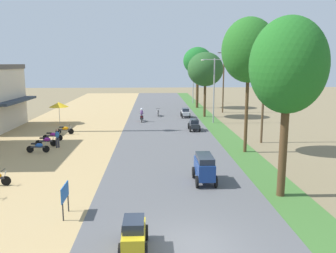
% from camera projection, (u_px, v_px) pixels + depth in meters
% --- Properties ---
extents(ground_plane, '(180.00, 180.00, 0.00)m').
position_uv_depth(ground_plane, '(190.00, 249.00, 13.36)').
color(ground_plane, '#7A6B4C').
extents(road_strip, '(9.00, 140.00, 0.08)m').
position_uv_depth(road_strip, '(190.00, 248.00, 13.36)').
color(road_strip, '#565659').
rests_on(road_strip, ground).
extents(median_strip, '(2.40, 140.00, 0.06)m').
position_uv_depth(median_strip, '(335.00, 245.00, 13.61)').
color(median_strip, '#3D6B2D').
rests_on(median_strip, ground).
extents(parked_motorbike_third, '(1.80, 0.54, 0.94)m').
position_uv_depth(parked_motorbike_third, '(38.00, 146.00, 27.41)').
color(parked_motorbike_third, black).
rests_on(parked_motorbike_third, dirt_shoulder).
extents(parked_motorbike_fourth, '(1.80, 0.54, 0.94)m').
position_uv_depth(parked_motorbike_fourth, '(46.00, 141.00, 29.47)').
color(parked_motorbike_fourth, black).
rests_on(parked_motorbike_fourth, dirt_shoulder).
extents(parked_motorbike_fifth, '(1.80, 0.54, 0.94)m').
position_uv_depth(parked_motorbike_fifth, '(53.00, 136.00, 31.56)').
color(parked_motorbike_fifth, black).
rests_on(parked_motorbike_fifth, dirt_shoulder).
extents(parked_motorbike_sixth, '(1.80, 0.54, 0.94)m').
position_uv_depth(parked_motorbike_sixth, '(65.00, 129.00, 34.52)').
color(parked_motorbike_sixth, black).
rests_on(parked_motorbike_sixth, dirt_shoulder).
extents(street_signboard, '(0.06, 1.30, 1.50)m').
position_uv_depth(street_signboard, '(65.00, 194.00, 15.92)').
color(street_signboard, '#262628').
rests_on(street_signboard, dirt_shoulder).
extents(vendor_umbrella, '(2.20, 2.20, 2.52)m').
position_uv_depth(vendor_umbrella, '(59.00, 105.00, 40.15)').
color(vendor_umbrella, '#99999E').
rests_on(vendor_umbrella, dirt_shoulder).
extents(pedestrian_on_shoulder, '(0.43, 0.42, 1.62)m').
position_uv_depth(pedestrian_on_shoulder, '(57.00, 137.00, 28.96)').
color(pedestrian_on_shoulder, '#33333D').
rests_on(pedestrian_on_shoulder, dirt_shoulder).
extents(median_tree_nearest, '(3.87, 3.87, 9.27)m').
position_uv_depth(median_tree_nearest, '(288.00, 66.00, 17.38)').
color(median_tree_nearest, '#4C351E').
rests_on(median_tree_nearest, median_strip).
extents(median_tree_second, '(4.15, 4.15, 10.38)m').
position_uv_depth(median_tree_second, '(249.00, 50.00, 26.35)').
color(median_tree_second, '#4C351E').
rests_on(median_tree_second, median_strip).
extents(median_tree_third, '(4.61, 4.61, 8.38)m').
position_uv_depth(median_tree_third, '(205.00, 69.00, 44.87)').
color(median_tree_third, '#4C351E').
rests_on(median_tree_third, median_strip).
extents(median_tree_fourth, '(4.48, 4.48, 9.43)m').
position_uv_depth(median_tree_fourth, '(198.00, 61.00, 54.05)').
color(median_tree_fourth, '#4C351E').
rests_on(median_tree_fourth, median_strip).
extents(streetlamp_near, '(3.16, 0.20, 7.52)m').
position_uv_depth(streetlamp_near, '(214.00, 86.00, 40.46)').
color(streetlamp_near, gray).
rests_on(streetlamp_near, median_strip).
extents(streetlamp_mid, '(3.16, 0.20, 7.55)m').
position_uv_depth(streetlamp_mid, '(193.00, 78.00, 60.96)').
color(streetlamp_mid, gray).
rests_on(streetlamp_mid, median_strip).
extents(utility_pole_near, '(1.80, 0.20, 8.95)m').
position_uv_depth(utility_pole_near, '(223.00, 80.00, 49.35)').
color(utility_pole_near, brown).
rests_on(utility_pole_near, ground).
extents(utility_pole_far, '(1.80, 0.20, 8.04)m').
position_uv_depth(utility_pole_far, '(263.00, 96.00, 30.43)').
color(utility_pole_far, brown).
rests_on(utility_pole_far, ground).
extents(car_hatchback_yellow, '(1.04, 2.00, 1.23)m').
position_uv_depth(car_hatchback_yellow, '(134.00, 233.00, 13.07)').
color(car_hatchback_yellow, gold).
rests_on(car_hatchback_yellow, road_strip).
extents(car_van_blue, '(1.19, 2.41, 1.67)m').
position_uv_depth(car_van_blue, '(204.00, 167.00, 20.39)').
color(car_van_blue, navy).
rests_on(car_van_blue, road_strip).
extents(car_sedan_charcoal, '(1.10, 2.26, 1.19)m').
position_uv_depth(car_sedan_charcoal, '(194.00, 124.00, 36.37)').
color(car_sedan_charcoal, '#282D33').
rests_on(car_sedan_charcoal, road_strip).
extents(car_sedan_white, '(1.10, 2.26, 1.19)m').
position_uv_depth(car_sedan_white, '(185.00, 112.00, 45.20)').
color(car_sedan_white, silver).
rests_on(car_sedan_white, road_strip).
extents(motorbike_foreground_rider, '(0.54, 1.80, 1.66)m').
position_uv_depth(motorbike_foreground_rider, '(142.00, 115.00, 41.82)').
color(motorbike_foreground_rider, black).
rests_on(motorbike_foreground_rider, road_strip).
extents(motorbike_ahead_second, '(0.54, 1.80, 0.94)m').
position_uv_depth(motorbike_ahead_second, '(158.00, 112.00, 46.33)').
color(motorbike_ahead_second, black).
rests_on(motorbike_ahead_second, road_strip).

